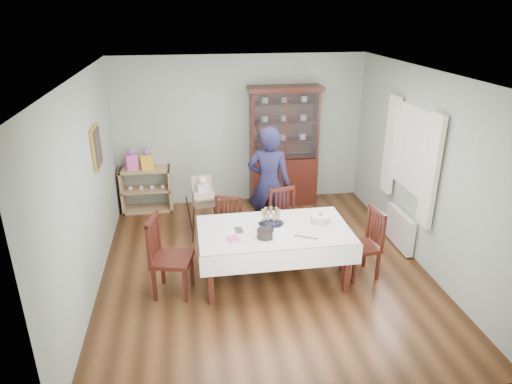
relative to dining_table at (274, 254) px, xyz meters
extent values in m
plane|color=#593319|center=(-0.08, 0.29, -0.38)|extent=(5.00, 5.00, 0.00)
plane|color=#9EAA99|center=(-0.08, 2.79, 0.97)|extent=(4.50, 0.00, 4.50)
plane|color=#9EAA99|center=(-2.33, 0.29, 0.97)|extent=(0.00, 5.00, 5.00)
plane|color=#9EAA99|center=(2.17, 0.29, 0.97)|extent=(0.00, 5.00, 5.00)
plane|color=white|center=(-0.08, 0.29, 2.32)|extent=(5.00, 5.00, 0.00)
cube|color=#411810|center=(0.00, 0.00, 0.34)|extent=(1.90, 1.05, 0.06)
cube|color=silver|center=(0.00, 0.00, 0.37)|extent=(2.00, 1.15, 0.01)
cube|color=#411810|center=(0.67, 2.55, 0.07)|extent=(1.20, 0.45, 0.90)
cube|color=white|center=(0.67, 2.36, 1.12)|extent=(1.12, 0.01, 1.16)
cube|color=#411810|center=(0.67, 2.55, 1.76)|extent=(1.30, 0.48, 0.07)
cube|color=tan|center=(-1.83, 2.57, -0.36)|extent=(0.90, 0.38, 0.04)
cube|color=tan|center=(-1.83, 2.57, 0.02)|extent=(0.90, 0.38, 0.03)
cube|color=tan|center=(-1.83, 2.57, 0.40)|extent=(0.90, 0.38, 0.04)
cube|color=tan|center=(-2.25, 2.57, 0.02)|extent=(0.04, 0.38, 0.80)
cube|color=tan|center=(-1.41, 2.57, 0.02)|extent=(0.04, 0.38, 0.80)
cube|color=gold|center=(-2.30, 1.09, 1.27)|extent=(0.04, 0.48, 0.58)
cube|color=white|center=(2.14, 0.59, 1.17)|extent=(0.04, 1.02, 1.22)
cube|color=silver|center=(2.08, -0.03, 1.07)|extent=(0.07, 0.30, 1.55)
cube|color=silver|center=(2.08, 1.21, 1.07)|extent=(0.07, 0.30, 1.55)
cube|color=white|center=(2.08, 0.59, -0.08)|extent=(0.10, 0.80, 0.55)
cube|color=#411810|center=(-0.58, 0.65, 0.03)|extent=(0.51, 0.51, 0.05)
cube|color=#411810|center=(-0.52, 0.82, 0.28)|extent=(0.38, 0.15, 0.48)
cube|color=#411810|center=(0.33, 0.68, 0.06)|extent=(0.53, 0.53, 0.05)
cube|color=#411810|center=(0.29, 0.87, 0.33)|extent=(0.42, 0.13, 0.52)
cube|color=#411810|center=(-1.33, -0.11, 0.11)|extent=(0.58, 0.58, 0.05)
cube|color=#411810|center=(-1.54, -0.06, 0.40)|extent=(0.15, 0.46, 0.57)
cube|color=#411810|center=(1.18, -0.09, 0.06)|extent=(0.49, 0.49, 0.05)
cube|color=#411810|center=(1.38, -0.07, 0.33)|extent=(0.10, 0.42, 0.51)
imported|color=black|center=(0.15, 1.20, 0.53)|extent=(0.77, 0.62, 1.83)
cube|color=tan|center=(-0.86, 1.48, 0.25)|extent=(0.36, 0.33, 0.23)
cube|color=tan|center=(-0.86, 1.48, 0.44)|extent=(0.33, 0.10, 0.27)
cube|color=tan|center=(-0.86, 1.48, 0.33)|extent=(0.36, 0.20, 0.03)
cube|color=silver|center=(-0.86, 1.48, 0.40)|extent=(0.19, 0.16, 0.17)
sphere|color=beige|center=(-0.86, 1.48, 0.54)|extent=(0.14, 0.14, 0.14)
cylinder|color=silver|center=(-0.02, 0.13, 0.38)|extent=(0.34, 0.34, 0.01)
torus|color=silver|center=(-0.02, 0.13, 0.39)|extent=(0.35, 0.35, 0.01)
cylinder|color=white|center=(0.65, 0.08, 0.38)|extent=(0.30, 0.30, 0.02)
cylinder|color=brown|center=(0.65, 0.08, 0.44)|extent=(0.26, 0.26, 0.09)
cylinder|color=silver|center=(0.65, 0.08, 0.48)|extent=(0.26, 0.26, 0.01)
cylinder|color=#F24C4C|center=(0.65, 0.08, 0.53)|extent=(0.01, 0.01, 0.07)
sphere|color=yellow|center=(0.65, 0.08, 0.57)|extent=(0.02, 0.02, 0.02)
cylinder|color=black|center=(-0.15, -0.21, 0.43)|extent=(0.23, 0.23, 0.10)
cylinder|color=white|center=(0.02, -0.27, 0.42)|extent=(0.23, 0.23, 0.09)
cube|color=#E2539E|center=(-0.56, -0.21, 0.38)|extent=(0.17, 0.17, 0.02)
cube|color=silver|center=(0.35, -0.30, 0.38)|extent=(0.29, 0.17, 0.01)
cube|color=#E2539E|center=(-2.03, 2.55, 0.55)|extent=(0.23, 0.19, 0.27)
sphere|color=#E533B2|center=(-2.03, 2.55, 0.73)|extent=(0.11, 0.11, 0.11)
cube|color=#F8A927|center=(-1.77, 2.55, 0.55)|extent=(0.21, 0.16, 0.26)
sphere|color=#E533B2|center=(-1.77, 2.55, 0.73)|extent=(0.12, 0.12, 0.12)
camera|label=1|loc=(-1.06, -5.23, 3.09)|focal=32.00mm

